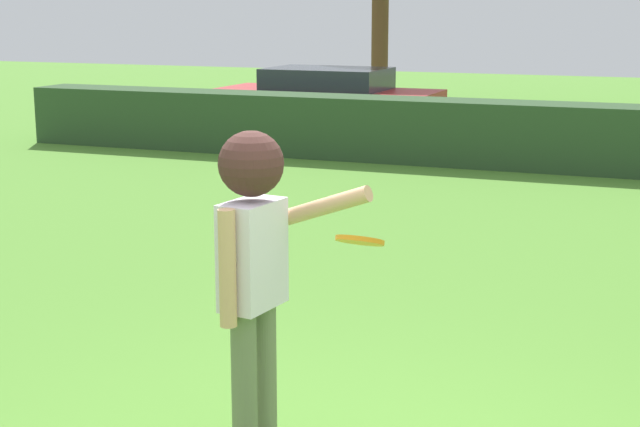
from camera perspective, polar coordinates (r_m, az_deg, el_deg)
person at (r=5.14m, az=-3.93°, el=-2.19°), size 0.79×0.56×1.79m
frisbee at (r=4.34m, az=2.37°, el=-1.61°), size 0.22×0.22×0.10m
hedge_row at (r=14.78m, az=14.59°, el=4.36°), size 18.47×0.90×0.99m
parked_car_red at (r=18.33m, az=0.43°, el=6.84°), size 4.22×1.85×1.25m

